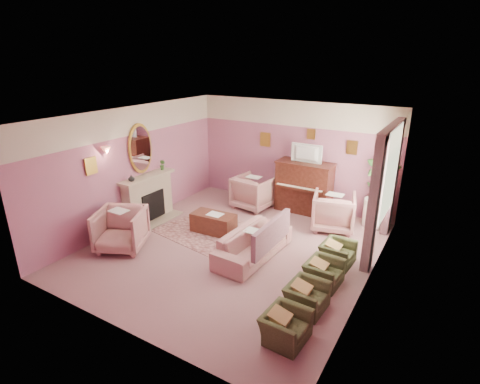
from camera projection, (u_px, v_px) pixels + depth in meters
The scene contains 48 objects.
floor at pixel (233, 248), 7.99m from camera, with size 5.50×6.00×0.01m, color #9A6A6F.
ceiling at pixel (232, 116), 7.03m from camera, with size 5.50×6.00×0.01m, color white.
wall_back at pixel (292, 154), 9.92m from camera, with size 5.50×0.02×2.80m, color #815072.
wall_front at pixel (116, 248), 5.09m from camera, with size 5.50×0.02×2.80m, color #815072.
wall_left at pixel (134, 167), 8.83m from camera, with size 0.02×6.00×2.80m, color #815072.
wall_right at pixel (374, 214), 6.18m from camera, with size 0.02×6.00×2.80m, color #815072.
picture_rail_band at pixel (294, 113), 9.55m from camera, with size 5.50×0.01×0.65m, color beige.
stripe_panel at pixel (386, 207), 7.35m from camera, with size 0.01×3.00×2.15m, color #9DAE98.
fireplace_surround at pixel (148, 199), 9.21m from camera, with size 0.30×1.40×1.10m, color tan.
fireplace_inset at pixel (152, 205), 9.21m from camera, with size 0.18×0.72×0.68m, color black.
fire_ember at pixel (153, 212), 9.25m from camera, with size 0.06×0.54×0.10m, color #E44706.
mantel_shelf at pixel (147, 177), 9.00m from camera, with size 0.40×1.55×0.07m, color tan.
hearth at pixel (156, 220), 9.30m from camera, with size 0.55×1.50×0.02m, color tan.
mirror_frame at pixel (140, 149), 8.83m from camera, with size 0.04×0.72×1.20m, color gold.
mirror_glass at pixel (141, 149), 8.82m from camera, with size 0.01×0.60×1.06m, color silver.
sconce_shade at pixel (106, 151), 7.89m from camera, with size 0.20×0.20×0.16m, color #E77862.
piano at pixel (304, 188), 9.68m from camera, with size 1.40×0.60×1.30m, color #3F1911.
piano_keyshelf at pixel (299, 189), 9.38m from camera, with size 1.30×0.12×0.06m, color #3F1911.
piano_keys at pixel (299, 187), 9.36m from camera, with size 1.20×0.08×0.02m, color #FFECD0.
piano_top at pixel (305, 163), 9.46m from camera, with size 1.45×0.65×0.04m, color #3F1911.
television at pixel (305, 152), 9.32m from camera, with size 0.80×0.12×0.48m, color black.
print_back_left at pixel (265, 139), 10.17m from camera, with size 0.30×0.03×0.38m, color gold.
print_back_right at pixel (352, 148), 9.01m from camera, with size 0.26×0.03×0.34m, color gold.
print_back_mid at pixel (311, 134), 9.45m from camera, with size 0.22×0.03×0.26m, color gold.
print_left_wall at pixel (91, 166), 7.74m from camera, with size 0.03×0.28×0.36m, color gold.
window_blind at pixel (391, 173), 7.35m from camera, with size 0.03×1.40×1.80m, color beige.
curtain_left at pixel (373, 206), 6.79m from camera, with size 0.16×0.34×2.60m, color #885866.
curtain_right at pixel (392, 179), 8.27m from camera, with size 0.16×0.34×2.60m, color #885866.
pelmet at pixel (393, 129), 7.09m from camera, with size 0.16×2.20×0.16m, color #885866.
mantel_plant at pixel (162, 165), 9.38m from camera, with size 0.16×0.16×0.28m, color #38722D.
mantel_vase at pixel (131, 178), 8.55m from camera, with size 0.16×0.16×0.16m, color beige.
area_rug at pixel (215, 233), 8.67m from camera, with size 2.50×1.80×0.01m, color #9C6866.
coffee_table at pixel (214, 223), 8.65m from camera, with size 1.00×0.50×0.45m, color #53291B.
table_paper at pixel (215, 214), 8.54m from camera, with size 0.35×0.28×0.01m, color white.
sofa at pixel (254, 238), 7.54m from camera, with size 0.66×1.97×0.79m, color tan.
sofa_throw at pixel (272, 234), 7.28m from camera, with size 0.10×1.49×0.55m, color #885866.
floral_armchair_left at pixel (254, 190), 9.96m from camera, with size 0.93×0.93×0.97m, color tan.
floral_armchair_right at pixel (334, 210), 8.71m from camera, with size 0.93×0.93×0.97m, color tan.
floral_armchair_front at pixel (121, 227), 7.82m from camera, with size 0.93×0.93×0.97m, color tan.
olive_chair_a at pixel (286, 322), 5.32m from camera, with size 0.48×0.68×0.59m, color #444C2A.
olive_chair_b at pixel (307, 293), 5.99m from camera, with size 0.48×0.68×0.59m, color #444C2A.
olive_chair_c at pixel (324, 269), 6.65m from camera, with size 0.48×0.68×0.59m, color #444C2A.
olive_chair_d at pixel (338, 250), 7.31m from camera, with size 0.48×0.68×0.59m, color #444C2A.
side_table at pixel (374, 213), 8.88m from camera, with size 0.52×0.52×0.70m, color white.
side_plant_big at pixel (377, 192), 8.70m from camera, with size 0.30×0.30×0.34m, color #38722D.
side_plant_small at pixel (381, 196), 8.57m from camera, with size 0.16×0.16×0.28m, color #38722D.
palm_pot at pixel (376, 220), 8.94m from camera, with size 0.34×0.34×0.34m, color brown.
palm_plant at pixel (381, 185), 8.63m from camera, with size 0.76×0.76×1.44m, color #38722D.
Camera 1 is at (3.77, -6.01, 3.87)m, focal length 28.00 mm.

